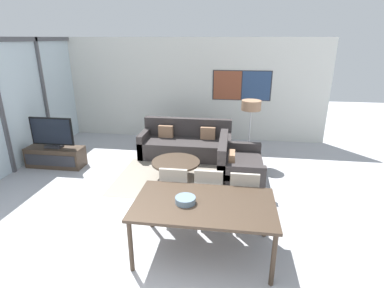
{
  "coord_description": "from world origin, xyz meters",
  "views": [
    {
      "loc": [
        1.36,
        -2.42,
        2.78
      ],
      "look_at": [
        0.64,
        2.67,
        0.95
      ],
      "focal_mm": 28.0,
      "sensor_mm": 36.0,
      "label": 1
    }
  ],
  "objects": [
    {
      "name": "sofa_side",
      "position": [
        1.47,
        3.25,
        0.28
      ],
      "size": [
        0.89,
        1.41,
        0.88
      ],
      "rotation": [
        0.0,
        0.0,
        1.57
      ],
      "color": "#383333",
      "rests_on": "ground_plane"
    },
    {
      "name": "sofa_main",
      "position": [
        0.24,
        4.47,
        0.28
      ],
      "size": [
        2.2,
        0.89,
        0.88
      ],
      "color": "#383333",
      "rests_on": "ground_plane"
    },
    {
      "name": "dining_table",
      "position": [
        1.04,
        0.96,
        0.7
      ],
      "size": [
        1.83,
        1.06,
        0.76
      ],
      "color": "#423326",
      "rests_on": "ground_plane"
    },
    {
      "name": "wall_back",
      "position": [
        0.05,
        5.93,
        1.4
      ],
      "size": [
        7.75,
        0.09,
        2.8
      ],
      "color": "silver",
      "rests_on": "ground_plane"
    },
    {
      "name": "dining_chair_right",
      "position": [
        1.57,
        1.68,
        0.51
      ],
      "size": [
        0.46,
        0.46,
        0.93
      ],
      "color": "#B2A899",
      "rests_on": "ground_plane"
    },
    {
      "name": "tv_console",
      "position": [
        -2.59,
        3.39,
        0.23
      ],
      "size": [
        1.27,
        0.46,
        0.45
      ],
      "color": "#423326",
      "rests_on": "ground_plane"
    },
    {
      "name": "coffee_table",
      "position": [
        0.24,
        3.13,
        0.29
      ],
      "size": [
        0.99,
        0.99,
        0.39
      ],
      "color": "#423326",
      "rests_on": "ground_plane"
    },
    {
      "name": "fruit_bowl",
      "position": [
        0.8,
        0.93,
        0.81
      ],
      "size": [
        0.27,
        0.27,
        0.08
      ],
      "color": "slate",
      "rests_on": "dining_table"
    },
    {
      "name": "area_rug",
      "position": [
        0.24,
        3.13,
        0.0
      ],
      "size": [
        2.47,
        1.85,
        0.01
      ],
      "color": "gray",
      "rests_on": "ground_plane"
    },
    {
      "name": "television",
      "position": [
        -2.59,
        3.39,
        0.79
      ],
      "size": [
        0.98,
        0.2,
        0.69
      ],
      "color": "#2D2D33",
      "rests_on": "tv_console"
    },
    {
      "name": "dining_chair_centre",
      "position": [
        1.04,
        1.71,
        0.51
      ],
      "size": [
        0.46,
        0.46,
        0.93
      ],
      "color": "#B2A899",
      "rests_on": "ground_plane"
    },
    {
      "name": "dining_chair_left",
      "position": [
        0.51,
        1.69,
        0.51
      ],
      "size": [
        0.46,
        0.46,
        0.93
      ],
      "color": "#B2A899",
      "rests_on": "ground_plane"
    },
    {
      "name": "floor_lamp",
      "position": [
        1.75,
        4.32,
        1.28
      ],
      "size": [
        0.44,
        0.44,
        1.46
      ],
      "color": "#2D2D33",
      "rests_on": "ground_plane"
    }
  ]
}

